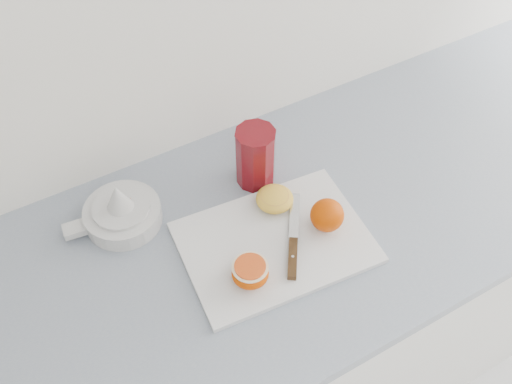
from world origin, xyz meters
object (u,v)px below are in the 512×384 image
cutting_board (275,242)px  citrus_juicer (121,212)px  counter (255,334)px  half_orange (250,272)px  red_tumbler (256,159)px

cutting_board → citrus_juicer: (-0.24, 0.20, 0.02)m
cutting_board → citrus_juicer: size_ratio=1.82×
counter → half_orange: half_orange is taller
citrus_juicer → red_tumbler: bearing=-6.4°
red_tumbler → cutting_board: bearing=-106.9°
counter → red_tumbler: size_ratio=18.29×
cutting_board → counter: bearing=119.1°
cutting_board → citrus_juicer: 0.32m
citrus_juicer → red_tumbler: (0.29, -0.03, 0.04)m
counter → red_tumbler: (0.07, 0.13, 0.51)m
red_tumbler → citrus_juicer: bearing=173.6°
citrus_juicer → red_tumbler: size_ratio=1.42×
cutting_board → half_orange: size_ratio=5.21×
cutting_board → red_tumbler: size_ratio=2.59×
red_tumbler → half_orange: bearing=-121.6°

